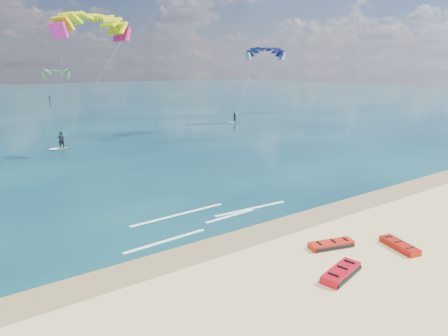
# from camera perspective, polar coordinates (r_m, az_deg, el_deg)

# --- Properties ---
(ground) EXTENTS (320.00, 320.00, 0.00)m
(ground) POSITION_cam_1_polar(r_m,az_deg,el_deg) (55.32, -22.73, 3.65)
(ground) COLOR tan
(ground) RESTS_ON ground
(wet_sand_strip) EXTENTS (320.00, 2.40, 0.01)m
(wet_sand_strip) POSITION_cam_1_polar(r_m,az_deg,el_deg) (21.89, -0.67, -10.89)
(wet_sand_strip) COLOR olive
(wet_sand_strip) RESTS_ON ground
(packed_kite_left) EXTENTS (2.88, 1.80, 0.44)m
(packed_kite_left) POSITION_cam_1_polar(r_m,az_deg,el_deg) (19.69, 16.34, -14.64)
(packed_kite_left) COLOR #B50916
(packed_kite_left) RESTS_ON ground
(packed_kite_mid) EXTENTS (2.84, 1.75, 0.38)m
(packed_kite_mid) POSITION_cam_1_polar(r_m,az_deg,el_deg) (22.34, 15.05, -10.88)
(packed_kite_mid) COLOR red
(packed_kite_mid) RESTS_ON ground
(packed_kite_right) EXTENTS (1.61, 2.61, 0.39)m
(packed_kite_right) POSITION_cam_1_polar(r_m,az_deg,el_deg) (23.39, 23.74, -10.48)
(packed_kite_right) COLOR #A71307
(packed_kite_right) RESTS_ON ground
(kitesurfer_main) EXTENTS (9.36, 9.57, 15.54)m
(kitesurfer_main) POSITION_cam_1_polar(r_m,az_deg,el_deg) (45.67, -20.42, 12.00)
(kitesurfer_main) COLOR #C6CA17
(kitesurfer_main) RESTS_ON sea
(kitesurfer_far) EXTENTS (10.48, 4.14, 13.21)m
(kitesurfer_far) POSITION_cam_1_polar(r_m,az_deg,el_deg) (67.12, 3.94, 12.62)
(kitesurfer_far) COLOR gold
(kitesurfer_far) RESTS_ON sea
(shoreline_foam) EXTENTS (12.27, 3.60, 0.01)m
(shoreline_foam) POSITION_cam_1_polar(r_m,az_deg,el_deg) (25.25, -2.60, -7.22)
(shoreline_foam) COLOR white
(shoreline_foam) RESTS_ON ground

